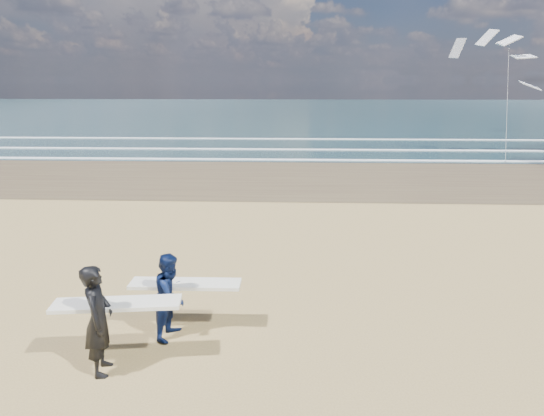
{
  "coord_description": "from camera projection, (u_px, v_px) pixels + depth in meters",
  "views": [
    {
      "loc": [
        3.98,
        -7.34,
        4.87
      ],
      "look_at": [
        3.4,
        6.0,
        1.35
      ],
      "focal_mm": 32.0,
      "sensor_mm": 36.0,
      "label": 1
    }
  ],
  "objects": [
    {
      "name": "surfer_near",
      "position": [
        100.0,
        318.0,
        8.17
      ],
      "size": [
        2.25,
        1.14,
        1.95
      ],
      "color": "black",
      "rests_on": "ground"
    },
    {
      "name": "foam_breakers",
      "position": [
        516.0,
        150.0,
        34.79
      ],
      "size": [
        220.0,
        11.7,
        0.05
      ],
      "color": "white",
      "rests_on": "ground"
    },
    {
      "name": "kite_1",
      "position": [
        508.0,
        78.0,
        30.71
      ],
      "size": [
        6.51,
        4.82,
        8.64
      ],
      "color": "slate",
      "rests_on": "ground"
    },
    {
      "name": "ocean",
      "position": [
        394.0,
        112.0,
        77.2
      ],
      "size": [
        220.0,
        100.0,
        0.02
      ],
      "primitive_type": "cube",
      "color": "#1A353A",
      "rests_on": "ground"
    },
    {
      "name": "surfer_far",
      "position": [
        173.0,
        295.0,
        9.37
      ],
      "size": [
        2.21,
        1.1,
        1.7
      ],
      "color": "#0A163D",
      "rests_on": "ground"
    }
  ]
}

